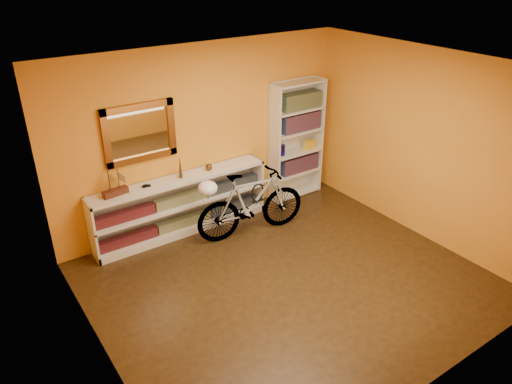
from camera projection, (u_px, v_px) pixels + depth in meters
floor at (288, 282)px, 6.01m from camera, size 4.50×4.00×0.01m
ceiling at (296, 70)px, 4.83m from camera, size 4.50×4.00×0.01m
back_wall at (204, 136)px, 6.89m from camera, size 4.50×0.01×2.60m
left_wall at (90, 251)px, 4.28m from camera, size 0.01×4.00×2.60m
right_wall at (423, 145)px, 6.56m from camera, size 0.01×4.00×2.60m
gilt_mirror at (140, 133)px, 6.27m from camera, size 0.98×0.06×0.78m
wall_socket at (257, 187)px, 7.81m from camera, size 0.09×0.02×0.09m
console_unit at (182, 205)px, 6.89m from camera, size 2.60×0.35×0.85m
cd_row_lower at (184, 221)px, 6.99m from camera, size 2.50×0.13×0.14m
cd_row_upper at (182, 199)px, 6.82m from camera, size 2.50×0.13×0.14m
model_ship at (114, 181)px, 6.15m from camera, size 0.35×0.17×0.39m
toy_car at (146, 187)px, 6.45m from camera, size 0.00×0.00×0.00m
bronze_ornament at (180, 167)px, 6.63m from camera, size 0.06×0.06×0.33m
decorative_orb at (209, 167)px, 6.91m from camera, size 0.10×0.10×0.10m
bookcase at (296, 140)px, 7.72m from camera, size 0.90×0.30×1.90m
book_row_a at (298, 163)px, 7.93m from camera, size 0.70×0.22×0.26m
book_row_b at (299, 121)px, 7.61m from camera, size 0.70×0.22×0.28m
book_row_c at (300, 100)px, 7.46m from camera, size 0.70×0.22×0.25m
travel_mug at (283, 150)px, 7.61m from camera, size 0.08×0.08×0.18m
red_tin at (286, 104)px, 7.37m from camera, size 0.16×0.16×0.20m
yellow_bag at (310, 145)px, 7.87m from camera, size 0.19×0.14×0.14m
bicycle at (251, 203)px, 6.81m from camera, size 0.68×1.70×0.97m
helmet at (208, 188)px, 6.39m from camera, size 0.26×0.25×0.20m
u_lock at (258, 193)px, 6.78m from camera, size 0.21×0.02×0.21m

